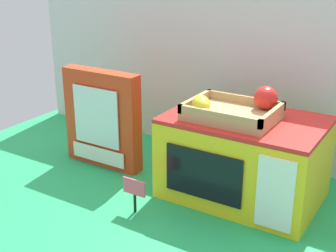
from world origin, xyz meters
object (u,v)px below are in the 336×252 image
(cookie_set_box, at_px, (101,119))
(price_sign, at_px, (134,191))
(toy_microwave, at_px, (243,158))
(food_groups_crate, at_px, (235,110))

(cookie_set_box, distance_m, price_sign, 0.34)
(cookie_set_box, xyz_separation_m, price_sign, (0.27, -0.20, -0.09))
(toy_microwave, relative_size, price_sign, 4.29)
(food_groups_crate, relative_size, price_sign, 2.38)
(toy_microwave, distance_m, cookie_set_box, 0.48)
(toy_microwave, bearing_deg, price_sign, -130.71)
(price_sign, bearing_deg, food_groups_crate, 50.79)
(food_groups_crate, xyz_separation_m, cookie_set_box, (-0.45, -0.03, -0.10))
(cookie_set_box, bearing_deg, food_groups_crate, 3.49)
(food_groups_crate, bearing_deg, cookie_set_box, -176.51)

